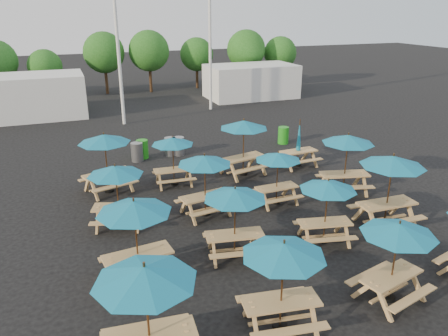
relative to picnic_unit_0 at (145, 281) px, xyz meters
name	(u,v)px	position (x,y,z in m)	size (l,w,h in m)	color
ground	(239,209)	(4.56, 6.25, -2.10)	(120.00, 120.00, 0.00)	black
picnic_unit_0	(145,281)	(0.00, 0.00, 0.00)	(2.22, 2.22, 2.45)	tan
picnic_unit_1	(134,212)	(0.35, 3.21, -0.08)	(2.19, 2.19, 2.36)	tan
picnic_unit_2	(116,175)	(0.31, 6.50, -0.23)	(2.31, 2.31, 2.18)	tan
picnic_unit_3	(104,142)	(0.32, 9.61, -0.03)	(2.52, 2.52, 2.41)	tan
picnic_unit_4	(284,255)	(3.04, 0.11, -0.16)	(2.14, 2.14, 2.26)	tan
picnic_unit_5	(235,198)	(3.23, 3.38, -0.22)	(2.13, 2.13, 2.19)	tan
picnic_unit_6	(205,164)	(3.29, 6.28, -0.17)	(2.15, 2.15, 2.25)	tan
picnic_unit_7	(173,144)	(2.96, 9.39, -0.33)	(1.84, 1.84, 2.07)	tan
picnic_unit_8	(398,234)	(6.11, 0.05, -0.23)	(2.21, 2.21, 2.19)	tan
picnic_unit_9	(328,189)	(6.18, 3.14, -0.31)	(2.09, 2.09, 2.09)	tan
picnic_unit_10	(278,160)	(6.10, 6.25, -0.36)	(1.76, 1.76, 2.03)	tan
picnic_unit_11	(244,128)	(6.11, 9.44, 0.03)	(2.48, 2.48, 2.48)	tan
picnic_unit_13	(392,166)	(8.74, 3.36, 0.05)	(2.18, 2.18, 2.51)	tan
picnic_unit_14	(348,143)	(9.09, 6.23, -0.04)	(2.45, 2.45, 2.40)	tan
picnic_unit_15	(298,147)	(8.92, 9.56, -1.18)	(1.86, 1.65, 2.25)	tan
waste_bin_0	(137,152)	(2.07, 12.89, -1.64)	(0.57, 0.57, 0.91)	gray
waste_bin_1	(142,149)	(2.39, 13.26, -1.64)	(0.57, 0.57, 0.91)	#1F901A
waste_bin_2	(170,147)	(3.77, 13.17, -1.64)	(0.57, 0.57, 0.91)	gray
waste_bin_3	(179,146)	(4.18, 13.10, -1.64)	(0.57, 0.57, 0.91)	gray
waste_bin_4	(283,135)	(9.98, 12.96, -1.64)	(0.57, 0.57, 0.91)	#1F901A
mast_0	(116,24)	(2.56, 20.25, 3.90)	(0.20, 0.20, 12.00)	silver
mast_1	(210,22)	(9.06, 22.25, 3.90)	(0.20, 0.20, 12.00)	silver
event_tent_0	(21,97)	(-3.44, 24.25, -0.70)	(8.00, 4.00, 2.80)	silver
event_tent_1	(251,81)	(13.56, 25.25, -0.80)	(7.00, 4.00, 2.60)	silver
tree_2	(45,66)	(-1.83, 29.90, 0.52)	(2.59, 2.59, 3.93)	#382314
tree_3	(104,53)	(2.81, 30.96, 1.31)	(3.36, 3.36, 5.09)	#382314
tree_4	(149,51)	(6.46, 30.51, 1.36)	(3.41, 3.41, 5.17)	#382314
tree_5	(197,54)	(10.78, 30.92, 0.87)	(2.94, 2.94, 4.45)	#382314
tree_6	(246,49)	(14.79, 29.14, 1.33)	(3.38, 3.38, 5.13)	#382314
tree_7	(280,53)	(18.19, 29.17, 0.89)	(2.95, 2.95, 4.48)	#382314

